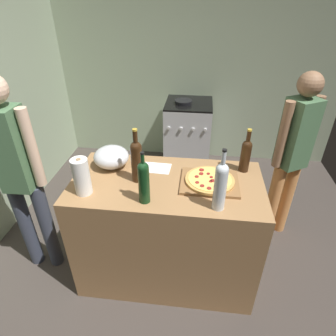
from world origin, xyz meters
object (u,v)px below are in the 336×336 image
wine_bottle_green (220,185)px  person_in_stripes (19,172)px  wine_bottle_amber (137,159)px  mixing_bowl (111,157)px  pizza (210,180)px  wine_bottle_dark (144,181)px  wine_bottle_clear (246,154)px  stove (188,136)px  paper_towel_roll (82,177)px  person_in_red (292,152)px

wine_bottle_green → person_in_stripes: person_in_stripes is taller
wine_bottle_amber → wine_bottle_green: bearing=-23.2°
mixing_bowl → person_in_stripes: bearing=-163.4°
pizza → mixing_bowl: mixing_bowl is taller
wine_bottle_dark → wine_bottle_green: (0.46, -0.01, 0.02)m
wine_bottle_clear → stove: size_ratio=0.35×
stove → person_in_stripes: person_in_stripes is taller
mixing_bowl → pizza: bearing=-10.9°
paper_towel_roll → wine_bottle_green: bearing=-3.4°
pizza → person_in_red: person_in_red is taller
mixing_bowl → person_in_stripes: (-0.64, -0.19, -0.06)m
stove → person_in_red: person_in_red is taller
wine_bottle_dark → wine_bottle_green: size_ratio=0.87×
wine_bottle_amber → person_in_stripes: size_ratio=0.24×
pizza → wine_bottle_green: bearing=-78.7°
wine_bottle_dark → person_in_stripes: person_in_stripes is taller
wine_bottle_dark → pizza: bearing=30.7°
wine_bottle_dark → person_in_red: bearing=36.5°
wine_bottle_dark → stove: 2.07m
wine_bottle_amber → wine_bottle_green: (0.55, -0.24, 0.00)m
wine_bottle_dark → wine_bottle_green: wine_bottle_green is taller
wine_bottle_clear → stove: wine_bottle_clear is taller
wine_bottle_green → mixing_bowl: bearing=153.3°
wine_bottle_amber → person_in_stripes: person_in_stripes is taller
wine_bottle_dark → wine_bottle_clear: bearing=34.0°
stove → person_in_red: 1.55m
wine_bottle_clear → wine_bottle_green: wine_bottle_green is taller
stove → person_in_red: bearing=-50.4°
wine_bottle_amber → stove: bearing=81.3°
paper_towel_roll → wine_bottle_amber: size_ratio=0.65×
wine_bottle_green → person_in_stripes: 1.46m
wine_bottle_clear → person_in_stripes: person_in_stripes is taller
paper_towel_roll → pizza: bearing=13.7°
person_in_stripes → wine_bottle_green: bearing=-8.1°
mixing_bowl → person_in_red: person_in_red is taller
pizza → wine_bottle_dark: (-0.41, -0.24, 0.13)m
wine_bottle_clear → wine_bottle_green: 0.50m
pizza → wine_bottle_amber: 0.52m
person_in_stripes → person_in_red: 2.18m
mixing_bowl → wine_bottle_dark: wine_bottle_dark is taller
wine_bottle_clear → person_in_red: size_ratio=0.21×
wine_bottle_clear → stove: 1.71m
stove → wine_bottle_green: bearing=-81.7°
person_in_stripes → stove: bearing=57.1°
pizza → mixing_bowl: 0.75m
pizza → wine_bottle_green: (0.05, -0.26, 0.14)m
mixing_bowl → wine_bottle_amber: 0.30m
stove → wine_bottle_amber: bearing=-98.7°
pizza → person_in_stripes: bearing=-177.9°
pizza → person_in_red: 0.91m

